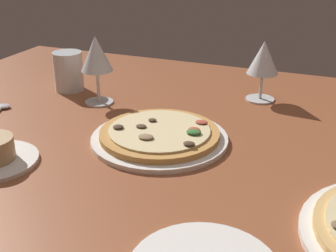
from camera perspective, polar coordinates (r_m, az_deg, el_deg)
The scene contains 6 objects.
dining_table at distance 93.14cm, azimuth 1.06°, elevation -2.65°, with size 150.00×110.00×4.00cm, color brown.
pizza_main at distance 90.54cm, azimuth -1.07°, elevation -1.22°, with size 27.70×27.70×3.36cm.
wine_glass_far at distance 112.17cm, azimuth 12.02°, elevation 8.23°, with size 7.73×7.73×14.96cm.
wine_glass_near at distance 108.66cm, azimuth -9.11°, elevation 8.82°, with size 7.63×7.63×16.66cm.
water_glass at distance 121.56cm, azimuth -12.51°, elevation 6.52°, with size 7.67×7.67×10.25cm.
spoon at distance 113.51cm, azimuth -20.52°, elevation 2.13°, with size 5.77×10.16×1.00cm.
Camera 1 is at (-29.44, 77.98, 43.57)cm, focal length 47.97 mm.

